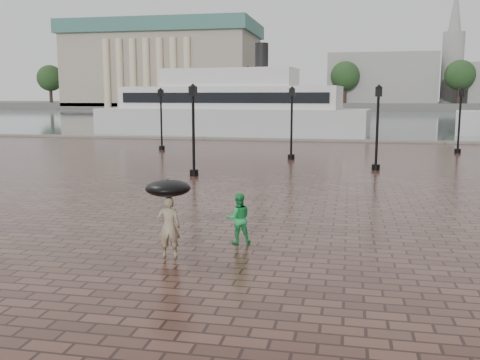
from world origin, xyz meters
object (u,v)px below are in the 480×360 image
object	(u,v)px
street_lamps	(297,122)
ferry_near	(230,108)
adult_pedestrian	(169,227)
child_pedestrian	(238,218)

from	to	relation	value
street_lamps	ferry_near	bearing A→B (deg)	113.18
street_lamps	adult_pedestrian	xyz separation A→B (m)	(-1.12, -20.88, -1.56)
street_lamps	adult_pedestrian	bearing A→B (deg)	-93.07
street_lamps	ferry_near	size ratio (longest dim) A/B	0.76
street_lamps	child_pedestrian	size ratio (longest dim) A/B	15.65
street_lamps	ferry_near	xyz separation A→B (m)	(-8.89, 20.76, 0.41)
ferry_near	child_pedestrian	bearing A→B (deg)	-71.48
street_lamps	child_pedestrian	xyz separation A→B (m)	(0.30, -19.34, -1.64)
street_lamps	child_pedestrian	world-z (taller)	street_lamps
child_pedestrian	ferry_near	world-z (taller)	ferry_near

